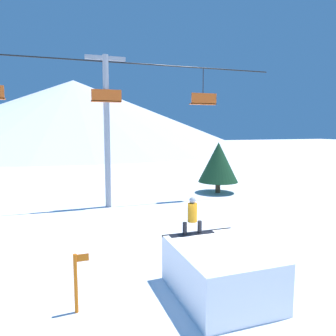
{
  "coord_description": "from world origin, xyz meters",
  "views": [
    {
      "loc": [
        -5.2,
        -8.45,
        4.92
      ],
      "look_at": [
        -0.74,
        4.33,
        3.26
      ],
      "focal_mm": 35.0,
      "sensor_mm": 36.0,
      "label": 1
    }
  ],
  "objects_px": {
    "snowboarder": "(192,216)",
    "pine_tree_near": "(218,162)",
    "trail_marker": "(76,281)",
    "snow_ramp": "(220,272)"
  },
  "relations": [
    {
      "from": "snowboarder",
      "to": "pine_tree_near",
      "type": "distance_m",
      "value": 14.63
    },
    {
      "from": "pine_tree_near",
      "to": "trail_marker",
      "type": "xyz_separation_m",
      "value": [
        -11.32,
        -13.43,
        -1.47
      ]
    },
    {
      "from": "snow_ramp",
      "to": "pine_tree_near",
      "type": "bearing_deg",
      "value": 62.38
    },
    {
      "from": "snow_ramp",
      "to": "snowboarder",
      "type": "height_order",
      "value": "snowboarder"
    },
    {
      "from": "snow_ramp",
      "to": "snowboarder",
      "type": "xyz_separation_m",
      "value": [
        -0.3,
        1.39,
        1.33
      ]
    },
    {
      "from": "pine_tree_near",
      "to": "trail_marker",
      "type": "distance_m",
      "value": 17.63
    },
    {
      "from": "pine_tree_near",
      "to": "trail_marker",
      "type": "bearing_deg",
      "value": -130.12
    },
    {
      "from": "snowboarder",
      "to": "trail_marker",
      "type": "height_order",
      "value": "snowboarder"
    },
    {
      "from": "snow_ramp",
      "to": "snowboarder",
      "type": "distance_m",
      "value": 1.95
    },
    {
      "from": "trail_marker",
      "to": "pine_tree_near",
      "type": "bearing_deg",
      "value": 49.88
    }
  ]
}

